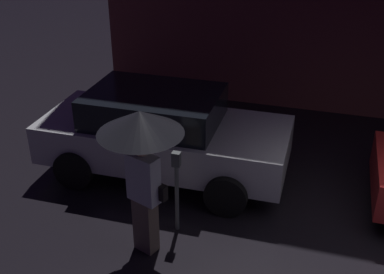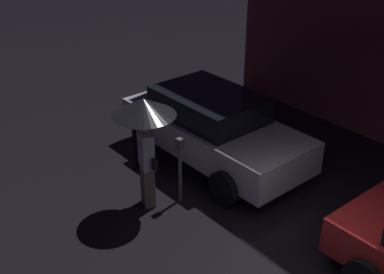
% 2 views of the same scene
% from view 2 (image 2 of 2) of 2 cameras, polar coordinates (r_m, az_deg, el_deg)
% --- Properties ---
extents(parked_car_silver, '(4.33, 2.02, 1.57)m').
position_cam_2_polar(parked_car_silver, '(10.26, 2.46, 1.24)').
color(parked_car_silver, '#B7B7BF').
rests_on(parked_car_silver, ground).
extents(pedestrian_with_umbrella, '(1.13, 1.13, 2.18)m').
position_cam_2_polar(pedestrian_with_umbrella, '(8.39, -5.64, 1.77)').
color(pedestrian_with_umbrella, '#66564C').
rests_on(pedestrian_with_umbrella, ground).
extents(parking_meter, '(0.12, 0.10, 1.34)m').
position_cam_2_polar(parking_meter, '(8.90, -1.45, -3.14)').
color(parking_meter, '#4C5154').
rests_on(parking_meter, ground).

